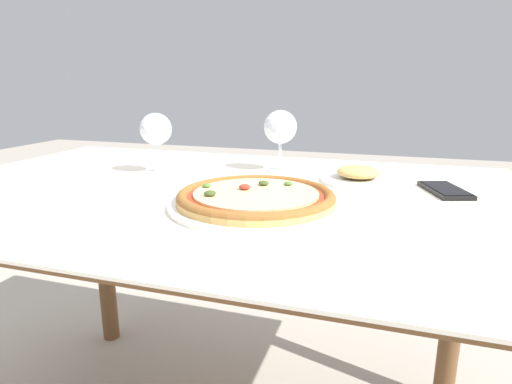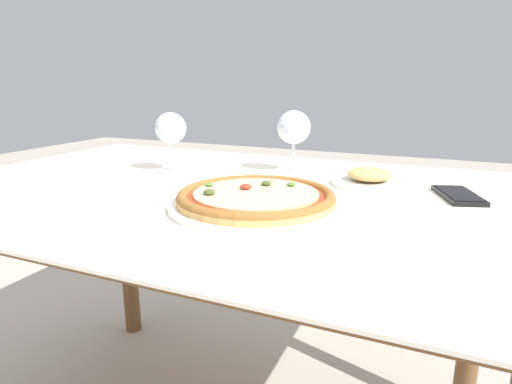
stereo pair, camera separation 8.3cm
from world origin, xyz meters
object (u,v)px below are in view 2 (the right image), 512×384
at_px(wine_glass_far_right, 294,129).
at_px(pizza_plate, 256,198).
at_px(fork, 73,166).
at_px(cell_phone, 458,195).
at_px(side_plate, 369,178).
at_px(dining_table, 220,222).
at_px(wine_glass_far_left, 171,130).

bearing_deg(wine_glass_far_right, pizza_plate, -83.03).
height_order(fork, cell_phone, cell_phone).
bearing_deg(cell_phone, side_plate, 166.84).
bearing_deg(pizza_plate, side_plate, 58.14).
bearing_deg(dining_table, fork, 174.56).
xyz_separation_m(dining_table, side_plate, (0.31, 0.17, 0.10)).
height_order(fork, wine_glass_far_right, wine_glass_far_right).
distance_m(fork, wine_glass_far_right, 0.64).
distance_m(pizza_plate, wine_glass_far_left, 0.42).
height_order(fork, side_plate, side_plate).
distance_m(pizza_plate, fork, 0.66).
bearing_deg(cell_phone, pizza_plate, -147.48).
xyz_separation_m(wine_glass_far_left, cell_phone, (0.71, 0.01, -0.11)).
height_order(dining_table, fork, fork).
xyz_separation_m(pizza_plate, wine_glass_far_right, (-0.04, 0.35, 0.10)).
relative_size(cell_phone, side_plate, 0.89).
relative_size(pizza_plate, cell_phone, 2.16).
bearing_deg(pizza_plate, wine_glass_far_right, 96.97).
xyz_separation_m(wine_glass_far_left, side_plate, (0.52, 0.06, -0.10)).
bearing_deg(fork, wine_glass_far_left, 13.02).
height_order(pizza_plate, wine_glass_far_right, wine_glass_far_right).
xyz_separation_m(wine_glass_far_left, wine_glass_far_right, (0.30, 0.13, 0.00)).
height_order(pizza_plate, wine_glass_far_left, wine_glass_far_left).
height_order(pizza_plate, side_plate, same).
distance_m(pizza_plate, cell_phone, 0.43).
distance_m(dining_table, cell_phone, 0.53).
bearing_deg(dining_table, wine_glass_far_left, 150.69).
xyz_separation_m(fork, side_plate, (0.81, 0.12, 0.01)).
bearing_deg(wine_glass_far_right, wine_glass_far_left, -157.23).
bearing_deg(wine_glass_far_left, cell_phone, 0.87).
distance_m(wine_glass_far_right, cell_phone, 0.44).
bearing_deg(fork, cell_phone, 4.47).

